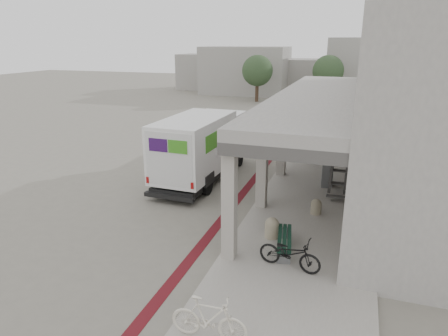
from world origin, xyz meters
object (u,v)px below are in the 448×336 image
(bench, at_px, (284,241))
(bicycle_cream, at_px, (209,319))
(utility_cabinet, at_px, (327,175))
(bicycle_black, at_px, (290,253))
(fedex_truck, at_px, (202,145))

(bench, distance_m, bicycle_cream, 4.36)
(utility_cabinet, height_order, bicycle_cream, utility_cabinet)
(bicycle_black, bearing_deg, bench, 28.71)
(fedex_truck, xyz_separation_m, utility_cabinet, (5.64, 0.44, -0.98))
(fedex_truck, xyz_separation_m, bicycle_black, (5.22, -6.69, -1.02))
(bench, bearing_deg, fedex_truck, 121.35)
(bench, bearing_deg, utility_cabinet, 74.03)
(utility_cabinet, relative_size, bicycle_cream, 0.60)
(fedex_truck, height_order, bicycle_black, fedex_truck)
(fedex_truck, height_order, utility_cabinet, fedex_truck)
(bench, relative_size, utility_cabinet, 1.85)
(bicycle_cream, bearing_deg, fedex_truck, 20.12)
(utility_cabinet, bearing_deg, bicycle_cream, -105.25)
(fedex_truck, distance_m, bench, 7.64)
(bench, distance_m, utility_cabinet, 6.22)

